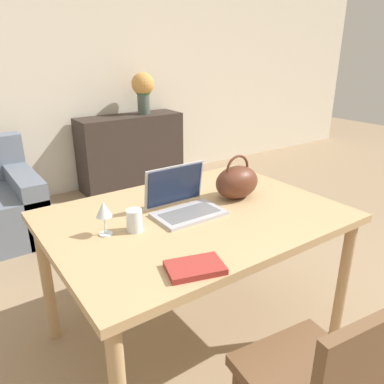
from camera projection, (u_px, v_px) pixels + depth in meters
The scene contains 10 objects.
wall_back at pixel (39, 70), 3.81m from camera, with size 10.00×0.06×2.70m.
dining_table at pixel (195, 227), 1.92m from camera, with size 1.44×1.05×0.78m.
chair at pixel (325, 382), 1.30m from camera, with size 0.49×0.49×0.84m.
sideboard at pixel (131, 152), 4.39m from camera, with size 1.21×0.40×0.85m.
laptop at pixel (182, 200), 1.89m from camera, with size 0.34×0.26×0.23m.
drinking_glass at pixel (134, 220), 1.69m from camera, with size 0.07×0.07×0.10m.
wine_glass at pixel (104, 211), 1.63m from camera, with size 0.07×0.07×0.16m.
handbag at pixel (237, 182), 2.06m from camera, with size 0.26×0.18×0.25m.
flower_vase at pixel (143, 88), 4.24m from camera, with size 0.26×0.26×0.46m.
book at pixel (195, 268), 1.40m from camera, with size 0.24×0.19×0.02m.
Camera 1 is at (-1.02, -0.78, 1.56)m, focal length 35.00 mm.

